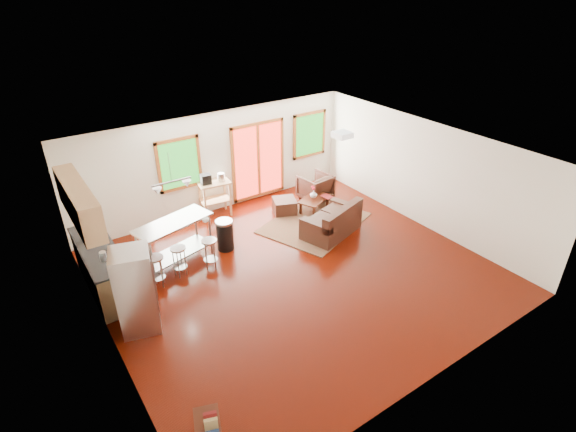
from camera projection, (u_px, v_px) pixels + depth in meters
floor at (296, 272)px, 9.47m from camera, size 7.50×7.00×0.02m
ceiling at (297, 155)px, 8.21m from camera, size 7.50×7.00×0.02m
back_wall at (217, 162)px, 11.38m from camera, size 7.50×0.02×2.60m
left_wall at (100, 284)px, 6.98m from camera, size 0.02×7.00×2.60m
right_wall at (425, 175)px, 10.71m from camera, size 0.02×7.00×2.60m
front_wall at (441, 317)px, 6.30m from camera, size 7.50×0.02×2.60m
window_left at (179, 164)px, 10.75m from camera, size 1.10×0.05×1.30m
french_doors at (258, 161)px, 12.04m from camera, size 1.60×0.05×2.10m
window_right at (309, 135)px, 12.69m from camera, size 1.10×0.05×1.30m
rug at (315, 223)px, 11.27m from camera, size 3.02×2.69×0.03m
loveseat at (333, 222)px, 10.68m from camera, size 1.65×1.23×0.78m
coffee_table at (314, 200)px, 11.73m from camera, size 1.03×0.85×0.36m
armchair at (315, 186)px, 12.28m from camera, size 0.85×0.81×0.80m
ottoman at (285, 206)px, 11.69m from camera, size 0.74×0.74×0.38m
vase at (313, 193)px, 11.60m from camera, size 0.23×0.23×0.32m
book at (324, 193)px, 11.54m from camera, size 0.21×0.05×0.28m
cabinets at (95, 249)px, 8.52m from camera, size 0.64×2.24×2.30m
refrigerator at (136, 291)px, 7.62m from camera, size 0.78×0.77×1.59m
island at (175, 235)px, 9.39m from camera, size 1.74×1.03×1.03m
cup at (206, 220)px, 9.35m from camera, size 0.14×0.12×0.13m
bar_stool_a at (156, 265)px, 8.79m from camera, size 0.43×0.43×0.69m
bar_stool_b at (179, 255)px, 9.13m from camera, size 0.36×0.36×0.67m
bar_stool_c at (210, 247)px, 9.35m from camera, size 0.41×0.41×0.68m
trash_can at (225, 235)px, 10.08m from camera, size 0.50×0.50×0.72m
kitchen_cart at (213, 187)px, 11.25m from camera, size 0.83×0.59×1.18m
ceiling_flush at (342, 135)px, 9.48m from camera, size 0.35×0.35×0.12m
pendant_light at (172, 187)px, 8.70m from camera, size 0.80×0.18×0.79m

